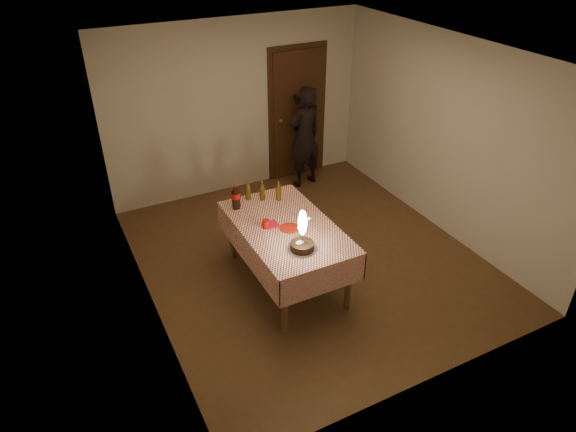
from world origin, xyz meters
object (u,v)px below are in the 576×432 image
(birthday_cake, at_px, (302,239))
(amber_bottle_left, at_px, (248,191))
(photographer, at_px, (305,137))
(red_plate, at_px, (289,228))
(red_cup, at_px, (266,224))
(dining_table, at_px, (286,233))
(clear_cup, at_px, (302,222))
(amber_bottle_right, at_px, (279,191))
(cola_bottle, at_px, (236,197))
(amber_bottle_mid, at_px, (262,191))

(birthday_cake, relative_size, amber_bottle_left, 1.87)
(amber_bottle_left, xyz_separation_m, photographer, (1.54, 1.38, -0.11))
(red_plate, bearing_deg, red_cup, 150.59)
(dining_table, relative_size, clear_cup, 19.11)
(dining_table, relative_size, amber_bottle_right, 6.75)
(photographer, bearing_deg, red_cup, -128.06)
(red_cup, bearing_deg, cola_bottle, 103.19)
(cola_bottle, distance_m, photographer, 2.33)
(clear_cup, xyz_separation_m, amber_bottle_mid, (-0.15, 0.75, 0.07))
(amber_bottle_mid, bearing_deg, amber_bottle_left, 149.46)
(red_plate, xyz_separation_m, amber_bottle_left, (-0.14, 0.82, 0.11))
(amber_bottle_left, bearing_deg, dining_table, -79.66)
(amber_bottle_left, xyz_separation_m, amber_bottle_right, (0.33, -0.19, 0.00))
(birthday_cake, xyz_separation_m, cola_bottle, (-0.29, 1.11, 0.02))
(cola_bottle, relative_size, amber_bottle_left, 1.25)
(dining_table, xyz_separation_m, birthday_cake, (-0.06, -0.49, 0.24))
(red_plate, bearing_deg, dining_table, 96.01)
(birthday_cake, height_order, clear_cup, birthday_cake)
(red_cup, xyz_separation_m, amber_bottle_right, (0.41, 0.51, 0.07))
(clear_cup, xyz_separation_m, amber_bottle_left, (-0.30, 0.84, 0.07))
(clear_cup, bearing_deg, amber_bottle_mid, 101.32)
(red_plate, bearing_deg, amber_bottle_right, 74.13)
(red_plate, xyz_separation_m, red_cup, (-0.23, 0.13, 0.05))
(red_plate, relative_size, cola_bottle, 0.69)
(red_cup, bearing_deg, clear_cup, -20.89)
(red_plate, bearing_deg, cola_bottle, 117.46)
(clear_cup, xyz_separation_m, photographer, (1.24, 2.22, -0.03))
(cola_bottle, distance_m, amber_bottle_left, 0.25)
(red_cup, height_order, amber_bottle_mid, amber_bottle_mid)
(clear_cup, xyz_separation_m, amber_bottle_right, (0.02, 0.65, 0.07))
(red_plate, relative_size, photographer, 0.14)
(dining_table, xyz_separation_m, cola_bottle, (-0.35, 0.62, 0.26))
(birthday_cake, bearing_deg, photographer, 60.90)
(amber_bottle_right, bearing_deg, dining_table, -108.14)
(amber_bottle_left, bearing_deg, red_cup, -96.62)
(amber_bottle_left, distance_m, amber_bottle_mid, 0.17)
(cola_bottle, xyz_separation_m, amber_bottle_right, (0.54, -0.05, -0.03))
(red_plate, height_order, amber_bottle_left, amber_bottle_left)
(birthday_cake, distance_m, red_cup, 0.58)
(amber_bottle_left, height_order, photographer, photographer)
(amber_bottle_left, bearing_deg, red_plate, -79.99)
(clear_cup, bearing_deg, red_cup, 159.11)
(clear_cup, distance_m, amber_bottle_left, 0.89)
(red_plate, relative_size, red_cup, 2.20)
(birthday_cake, bearing_deg, clear_cup, 61.71)
(red_cup, bearing_deg, amber_bottle_mid, 69.09)
(dining_table, height_order, clear_cup, clear_cup)
(amber_bottle_mid, bearing_deg, dining_table, -91.07)
(red_plate, height_order, amber_bottle_mid, amber_bottle_mid)
(red_plate, distance_m, photographer, 2.61)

